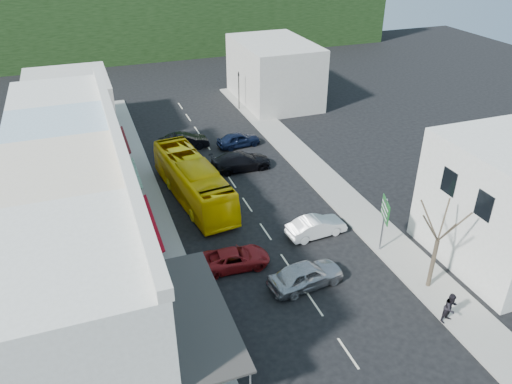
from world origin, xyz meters
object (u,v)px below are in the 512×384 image
at_px(bus, 193,181).
at_px(direction_sign, 383,226).
at_px(pedestrian_left, 181,266).
at_px(car_white, 316,227).
at_px(street_tree, 438,241).
at_px(car_red, 235,258).
at_px(car_silver, 306,276).
at_px(traffic_signal, 239,91).
at_px(pedestrian_right, 450,309).

relative_size(bus, direction_sign, 2.85).
bearing_deg(pedestrian_left, car_white, -73.29).
height_order(bus, street_tree, street_tree).
xyz_separation_m(bus, street_tree, (10.83, -15.41, 1.90)).
relative_size(car_red, pedestrian_left, 2.71).
relative_size(car_silver, car_white, 1.00).
bearing_deg(car_silver, car_red, 39.88).
bearing_deg(pedestrian_left, bus, -10.11).
relative_size(bus, street_tree, 1.68).
xyz_separation_m(bus, car_silver, (3.86, -12.69, -0.85)).
relative_size(bus, traffic_signal, 2.62).
height_order(pedestrian_right, traffic_signal, traffic_signal).
distance_m(car_silver, direction_sign, 6.53).
xyz_separation_m(bus, direction_sign, (10.07, -11.19, 0.48)).
bearing_deg(car_silver, direction_sign, -83.42).
bearing_deg(street_tree, car_silver, 158.69).
distance_m(car_white, pedestrian_right, 10.77).
relative_size(direction_sign, street_tree, 0.59).
distance_m(bus, direction_sign, 15.06).
bearing_deg(car_red, car_silver, -129.64).
relative_size(street_tree, traffic_signal, 1.56).
xyz_separation_m(car_red, direction_sign, (9.70, -1.76, 1.33)).
distance_m(car_silver, car_red, 4.77).
bearing_deg(car_silver, pedestrian_right, -139.57).
bearing_deg(car_white, street_tree, -156.50).
relative_size(pedestrian_right, street_tree, 0.25).
xyz_separation_m(car_silver, car_red, (-3.49, 3.26, 0.00)).
bearing_deg(street_tree, pedestrian_left, 157.09).
xyz_separation_m(car_red, pedestrian_left, (-3.50, -0.09, 0.30)).
bearing_deg(traffic_signal, car_silver, 75.12).
xyz_separation_m(bus, traffic_signal, (9.77, 18.01, 0.67)).
relative_size(car_silver, traffic_signal, 0.99).
relative_size(car_silver, street_tree, 0.64).
bearing_deg(pedestrian_right, bus, 106.87).
bearing_deg(direction_sign, bus, 152.27).
height_order(pedestrian_left, street_tree, street_tree).
height_order(direction_sign, traffic_signal, traffic_signal).
bearing_deg(pedestrian_left, car_red, -80.56).
xyz_separation_m(pedestrian_right, street_tree, (0.85, 2.89, 2.45)).
height_order(car_white, direction_sign, direction_sign).
xyz_separation_m(pedestrian_right, direction_sign, (0.10, 7.11, 1.03)).
relative_size(car_red, direction_sign, 1.13).
bearing_deg(street_tree, car_red, 150.22).
distance_m(street_tree, traffic_signal, 33.46).
xyz_separation_m(direction_sign, street_tree, (0.75, -4.22, 1.42)).
distance_m(pedestrian_right, street_tree, 3.89).
xyz_separation_m(car_white, pedestrian_right, (3.11, -10.31, 0.30)).
bearing_deg(street_tree, car_white, 118.10).
height_order(car_silver, traffic_signal, traffic_signal).
relative_size(car_white, street_tree, 0.64).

